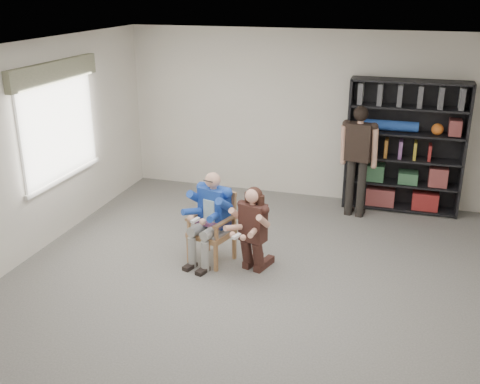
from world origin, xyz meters
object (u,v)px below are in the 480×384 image
(armchair, at_px, (211,228))
(standing_man, at_px, (357,163))
(kneeling_woman, at_px, (252,230))
(seated_man, at_px, (211,218))
(bookshelf, at_px, (405,147))

(armchair, distance_m, standing_man, 2.71)
(armchair, bearing_deg, kneeling_woman, 5.32)
(seated_man, xyz_separation_m, standing_man, (1.64, 2.12, 0.26))
(seated_man, relative_size, standing_man, 0.71)
(armchair, height_order, bookshelf, bookshelf)
(kneeling_woman, xyz_separation_m, standing_man, (1.06, 2.24, 0.31))
(kneeling_woman, height_order, bookshelf, bookshelf)
(seated_man, distance_m, kneeling_woman, 0.59)
(seated_man, bearing_deg, armchair, 0.00)
(kneeling_woman, height_order, standing_man, standing_man)
(seated_man, height_order, standing_man, standing_man)
(armchair, xyz_separation_m, bookshelf, (2.32, 2.59, 0.57))
(armchair, distance_m, seated_man, 0.14)
(kneeling_woman, bearing_deg, seated_man, -174.68)
(seated_man, height_order, bookshelf, bookshelf)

